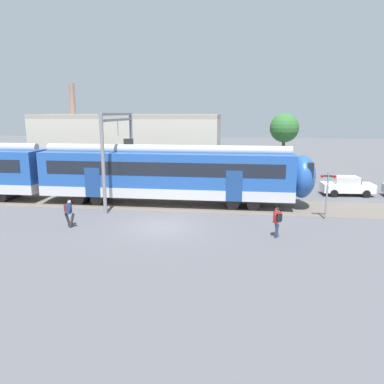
{
  "coord_description": "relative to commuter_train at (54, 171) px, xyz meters",
  "views": [
    {
      "loc": [
        4.53,
        -20.64,
        6.59
      ],
      "look_at": [
        1.47,
        2.49,
        1.6
      ],
      "focal_mm": 35.0,
      "sensor_mm": 36.0,
      "label": 1
    }
  ],
  "objects": [
    {
      "name": "commuter_train",
      "position": [
        0.0,
        0.0,
        0.0
      ],
      "size": [
        38.05,
        3.07,
        4.73
      ],
      "color": "silver",
      "rests_on": "ground"
    },
    {
      "name": "pedestrian_navy",
      "position": [
        4.04,
        -6.31,
        -1.26
      ],
      "size": [
        0.69,
        0.54,
        1.67
      ],
      "color": "#28282D",
      "rests_on": "ground"
    },
    {
      "name": "catenary_gantry",
      "position": [
        5.07,
        0.0,
        2.06
      ],
      "size": [
        0.24,
        6.64,
        6.53
      ],
      "color": "gray",
      "rests_on": "ground"
    },
    {
      "name": "crossing_signal",
      "position": [
        19.23,
        -2.64,
        -0.24
      ],
      "size": [
        0.96,
        0.22,
        3.0
      ],
      "color": "gray",
      "rests_on": "ground"
    },
    {
      "name": "track_bed",
      "position": [
        -2.48,
        0.0,
        -2.25
      ],
      "size": [
        80.0,
        4.4,
        0.01
      ],
      "primitive_type": "cube",
      "color": "#605951",
      "rests_on": "ground"
    },
    {
      "name": "background_building",
      "position": [
        3.15,
        8.23,
        0.95
      ],
      "size": [
        17.28,
        5.0,
        9.2
      ],
      "color": "beige",
      "rests_on": "ground"
    },
    {
      "name": "street_tree_right",
      "position": [
        18.02,
        12.14,
        2.77
      ],
      "size": [
        2.86,
        2.86,
        6.51
      ],
      "color": "brown",
      "rests_on": "ground"
    },
    {
      "name": "ground_plane",
      "position": [
        9.36,
        -5.52,
        -2.25
      ],
      "size": [
        160.0,
        160.0,
        0.0
      ],
      "primitive_type": "plane",
      "color": "#515156"
    },
    {
      "name": "parked_car_white",
      "position": [
        22.41,
        4.79,
        -1.47
      ],
      "size": [
        4.09,
        1.94,
        1.54
      ],
      "color": "silver",
      "rests_on": "ground"
    },
    {
      "name": "pedestrian_red",
      "position": [
        15.88,
        -6.6,
        -1.26
      ],
      "size": [
        0.51,
        0.71,
        1.67
      ],
      "color": "navy",
      "rests_on": "ground"
    }
  ]
}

